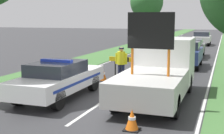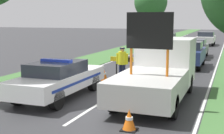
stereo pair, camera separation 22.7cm
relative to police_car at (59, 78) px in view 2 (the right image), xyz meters
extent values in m
plane|color=#333335|center=(1.85, -0.11, -0.76)|extent=(160.00, 160.00, 0.00)
cube|color=silver|center=(1.85, -1.37, -0.76)|extent=(0.12, 2.99, 0.01)
cube|color=silver|center=(1.85, 4.93, -0.76)|extent=(0.12, 2.99, 0.01)
cube|color=silver|center=(1.85, 11.23, -0.76)|extent=(0.12, 2.99, 0.01)
cube|color=silver|center=(1.85, 17.53, -0.76)|extent=(0.12, 2.99, 0.01)
cube|color=silver|center=(1.85, 23.82, -0.76)|extent=(0.12, 2.99, 0.01)
cube|color=silver|center=(1.85, 30.12, -0.76)|extent=(0.12, 2.99, 0.01)
cube|color=silver|center=(1.85, 36.42, -0.76)|extent=(0.12, 2.99, 0.01)
cube|color=silver|center=(1.85, 42.72, -0.76)|extent=(0.12, 2.99, 0.01)
cube|color=silver|center=(1.85, 49.02, -0.76)|extent=(0.12, 2.99, 0.01)
cube|color=silver|center=(-1.75, 18.26, -0.76)|extent=(0.10, 67.46, 0.01)
cube|color=silver|center=(5.44, 18.26, -0.76)|extent=(0.10, 67.46, 0.01)
cube|color=#427038|center=(-3.46, 19.89, -0.75)|extent=(3.23, 120.00, 0.03)
cube|color=white|center=(0.00, 0.02, -0.09)|extent=(1.84, 4.88, 0.60)
cube|color=#282D38|center=(0.00, -0.12, 0.44)|extent=(1.62, 2.25, 0.47)
cylinder|color=black|center=(-0.80, 1.54, -0.39)|extent=(0.24, 0.74, 0.74)
cylinder|color=black|center=(0.80, 1.54, -0.39)|extent=(0.24, 0.74, 0.74)
cylinder|color=black|center=(-0.80, -1.49, -0.39)|extent=(0.24, 0.74, 0.74)
cylinder|color=black|center=(0.80, -1.49, -0.39)|extent=(0.24, 0.74, 0.74)
cube|color=#1E38C6|center=(0.00, -0.12, 0.72)|extent=(1.29, 0.24, 0.10)
cube|color=#193399|center=(0.00, 0.02, -0.06)|extent=(1.85, 4.00, 0.10)
cube|color=black|center=(0.00, 2.50, -0.15)|extent=(1.01, 0.08, 0.36)
cube|color=white|center=(3.69, 2.64, 0.56)|extent=(2.21, 2.21, 1.87)
cube|color=#232833|center=(3.69, 3.73, 0.90)|extent=(1.88, 0.04, 0.82)
cube|color=#B2B2AD|center=(3.69, -0.31, 0.02)|extent=(2.21, 3.70, 0.79)
cylinder|color=#D16619|center=(3.07, -0.31, 0.86)|extent=(0.09, 0.09, 0.90)
cylinder|color=#D16619|center=(4.31, -0.31, 0.86)|extent=(0.09, 0.09, 0.90)
cube|color=black|center=(3.69, -0.31, 1.92)|extent=(1.56, 0.12, 1.21)
cylinder|color=black|center=(2.71, 2.64, -0.38)|extent=(0.24, 0.78, 0.78)
cylinder|color=black|center=(4.67, 2.64, -0.38)|extent=(0.24, 0.78, 0.78)
cylinder|color=black|center=(2.71, -1.05, -0.38)|extent=(0.24, 0.78, 0.78)
cylinder|color=black|center=(4.67, -1.05, -0.38)|extent=(0.24, 0.78, 0.78)
cylinder|color=black|center=(0.62, 4.90, -0.34)|extent=(0.07, 0.07, 0.84)
cylinder|color=black|center=(3.22, 4.90, -0.34)|extent=(0.07, 0.07, 0.84)
cube|color=yellow|center=(0.56, 4.90, 0.20)|extent=(0.54, 0.08, 0.24)
cube|color=black|center=(1.11, 4.90, 0.20)|extent=(0.54, 0.08, 0.24)
cube|color=yellow|center=(1.65, 4.90, 0.20)|extent=(0.54, 0.08, 0.24)
cube|color=black|center=(2.19, 4.90, 0.20)|extent=(0.54, 0.08, 0.24)
cube|color=yellow|center=(2.73, 4.90, 0.20)|extent=(0.54, 0.08, 0.24)
cube|color=black|center=(3.28, 4.90, 0.20)|extent=(0.54, 0.08, 0.24)
cylinder|color=#191E38|center=(1.19, 3.91, -0.34)|extent=(0.16, 0.16, 0.84)
cylinder|color=#191E38|center=(1.37, 3.91, -0.34)|extent=(0.16, 0.16, 0.84)
cylinder|color=yellow|center=(1.28, 3.91, 0.39)|extent=(0.39, 0.39, 0.63)
cylinder|color=yellow|center=(1.04, 3.91, 0.36)|extent=(0.13, 0.13, 0.54)
cylinder|color=yellow|center=(1.52, 3.91, 0.36)|extent=(0.13, 0.13, 0.54)
sphere|color=#A57A5B|center=(1.28, 3.91, 0.82)|extent=(0.22, 0.22, 0.22)
cylinder|color=#141933|center=(1.28, 3.91, 0.88)|extent=(0.25, 0.25, 0.05)
cylinder|color=#232326|center=(2.46, 4.45, -0.33)|extent=(0.16, 0.16, 0.86)
cylinder|color=#232326|center=(2.64, 4.45, -0.33)|extent=(0.16, 0.16, 0.86)
cylinder|color=#3D3D42|center=(2.55, 4.45, 0.42)|extent=(0.39, 0.39, 0.65)
cylinder|color=#3D3D42|center=(2.30, 4.45, 0.39)|extent=(0.13, 0.13, 0.55)
cylinder|color=#3D3D42|center=(2.79, 4.45, 0.39)|extent=(0.13, 0.13, 0.55)
sphere|color=beige|center=(2.55, 4.45, 0.85)|extent=(0.22, 0.22, 0.22)
cube|color=black|center=(2.62, 5.11, -0.75)|extent=(0.35, 0.35, 0.03)
cone|color=orange|center=(2.62, 5.11, -0.50)|extent=(0.30, 0.30, 0.46)
cylinder|color=white|center=(2.62, 5.11, -0.48)|extent=(0.17, 0.17, 0.07)
cube|color=black|center=(0.38, 3.70, -0.75)|extent=(0.46, 0.46, 0.03)
cone|color=orange|center=(0.38, 3.70, -0.43)|extent=(0.39, 0.39, 0.60)
cylinder|color=white|center=(0.38, 3.70, -0.40)|extent=(0.22, 0.22, 0.08)
cube|color=black|center=(3.71, -2.50, -0.75)|extent=(0.43, 0.43, 0.03)
cone|color=orange|center=(3.71, -2.50, -0.45)|extent=(0.37, 0.37, 0.57)
cylinder|color=white|center=(3.71, -2.50, -0.42)|extent=(0.21, 0.21, 0.08)
cube|color=navy|center=(3.79, 9.68, 0.00)|extent=(1.71, 3.92, 0.77)
cube|color=#282D38|center=(3.79, 9.56, 0.64)|extent=(1.50, 1.80, 0.50)
cylinder|color=black|center=(3.05, 10.89, -0.38)|extent=(0.24, 0.76, 0.76)
cylinder|color=black|center=(4.52, 10.89, -0.38)|extent=(0.24, 0.76, 0.76)
cylinder|color=black|center=(3.05, 8.46, -0.38)|extent=(0.24, 0.76, 0.76)
cylinder|color=black|center=(4.52, 8.46, -0.38)|extent=(0.24, 0.76, 0.76)
cube|color=slate|center=(3.51, 15.20, -0.12)|extent=(1.87, 4.47, 0.65)
cube|color=#282D38|center=(3.51, 15.06, 0.45)|extent=(1.65, 2.06, 0.48)
cylinder|color=black|center=(2.70, 16.58, -0.44)|extent=(0.24, 0.65, 0.65)
cylinder|color=black|center=(4.33, 16.58, -0.44)|extent=(0.24, 0.65, 0.65)
cylinder|color=black|center=(2.70, 13.81, -0.44)|extent=(0.24, 0.65, 0.65)
cylinder|color=black|center=(4.33, 13.81, -0.44)|extent=(0.24, 0.65, 0.65)
cube|color=black|center=(-0.06, 21.78, -0.07)|extent=(1.84, 4.31, 0.64)
cube|color=#282D38|center=(-0.06, 21.65, 0.52)|extent=(1.62, 1.98, 0.53)
cylinder|color=black|center=(-0.86, 23.12, -0.39)|extent=(0.24, 0.74, 0.74)
cylinder|color=black|center=(0.74, 23.12, -0.39)|extent=(0.24, 0.74, 0.74)
cylinder|color=black|center=(-0.86, 20.45, -0.39)|extent=(0.24, 0.74, 0.74)
cylinder|color=black|center=(0.74, 20.45, -0.39)|extent=(0.24, 0.74, 0.74)
cube|color=silver|center=(3.46, 27.28, -0.05)|extent=(1.93, 4.12, 0.63)
cube|color=#282D38|center=(3.46, 27.16, 0.52)|extent=(1.70, 1.90, 0.53)
cylinder|color=black|center=(2.62, 28.56, -0.37)|extent=(0.24, 0.79, 0.79)
cylinder|color=black|center=(4.30, 28.56, -0.37)|extent=(0.24, 0.79, 0.79)
cylinder|color=black|center=(2.62, 26.00, -0.37)|extent=(0.24, 0.79, 0.79)
cylinder|color=black|center=(4.30, 26.00, -0.37)|extent=(0.24, 0.79, 0.79)
cylinder|color=#4C3823|center=(-4.17, 31.27, 1.05)|extent=(0.41, 0.41, 3.63)
ellipsoid|color=#2D662D|center=(-4.17, 31.27, 4.52)|extent=(4.42, 4.42, 4.64)
camera|label=1|loc=(6.03, -10.51, 2.32)|focal=50.00mm
camera|label=2|loc=(6.24, -10.43, 2.32)|focal=50.00mm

